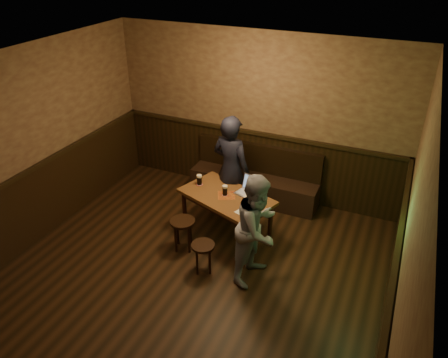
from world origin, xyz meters
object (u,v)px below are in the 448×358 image
pint_left (199,180)px  bench (255,182)px  stool_left (183,226)px  pint_right (246,201)px  person_grey (258,228)px  pub_table (226,201)px  person_suit (231,170)px  laptop (250,190)px  pint_mid (225,190)px  stool_right (203,250)px

pint_left → bench: bearing=65.1°
pint_left → stool_left: bearing=-85.3°
pint_right → person_grey: bearing=-54.3°
pub_table → pint_left: pint_left is taller
pint_left → person_suit: bearing=43.6°
laptop → person_grey: person_grey is taller
bench → pint_mid: bearing=-91.3°
pint_left → pint_right: size_ratio=0.99×
stool_right → pint_right: pint_right is taller
bench → pint_left: 1.29m
stool_left → person_suit: person_suit is taller
bench → pub_table: size_ratio=1.45×
pint_left → person_suit: person_suit is taller
stool_right → pint_mid: 0.96m
pint_mid → person_grey: size_ratio=0.10×
bench → pint_right: size_ratio=13.36×
stool_left → person_grey: size_ratio=0.32×
bench → pint_mid: 1.30m
person_grey → bench: bearing=31.3°
laptop → person_grey: size_ratio=0.27×
bench → pint_right: 1.49m
pub_table → pint_mid: bearing=-169.6°
pint_right → bench: bearing=105.1°
pint_right → person_suit: person_suit is taller
stool_right → person_suit: person_suit is taller
stool_left → person_grey: bearing=-5.4°
pub_table → pint_left: (-0.50, 0.13, 0.18)m
laptop → person_suit: bearing=163.3°
bench → person_suit: person_suit is taller
stool_left → pint_mid: (0.42, 0.54, 0.41)m
pub_table → pint_right: 0.43m
bench → pint_mid: size_ratio=14.05×
pint_left → pint_mid: size_ratio=1.04×
pub_table → person_suit: bearing=124.8°
pint_mid → person_suit: size_ratio=0.09×
person_suit → person_grey: bearing=139.0°
laptop → pint_mid: bearing=-131.3°
pint_mid → person_grey: (0.75, -0.65, -0.03)m
stool_left → pint_mid: 0.80m
bench → person_suit: (-0.13, -0.73, 0.57)m
pint_left → person_suit: size_ratio=0.09×
person_suit → person_grey: size_ratio=1.15×
pint_mid → pub_table: bearing=-9.0°
stool_left → person_suit: (0.32, 1.01, 0.49)m
person_suit → pub_table: bearing=117.2°
pint_mid → person_grey: bearing=-40.9°
pint_right → pint_left: bearing=162.3°
pint_left → person_suit: (0.37, 0.35, 0.08)m
pint_right → laptop: (-0.08, 0.35, -0.02)m
pub_table → laptop: bearing=53.6°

